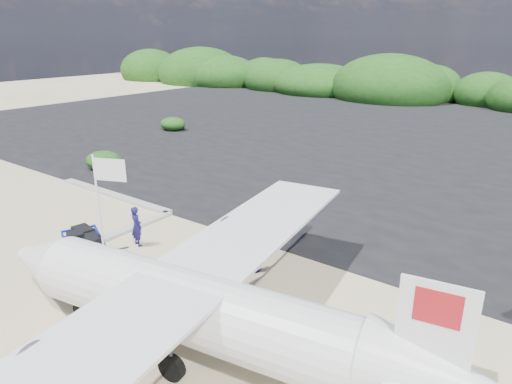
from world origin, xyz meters
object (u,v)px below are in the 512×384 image
flagpole (111,306)px  baggage_cart (87,266)px  crew_c (202,275)px  crew_a (137,226)px  aircraft_small (371,121)px  signboard (118,357)px  crew_b (252,251)px

flagpole → baggage_cart: bearing=159.1°
baggage_cart → crew_c: 5.43m
baggage_cart → crew_a: bearing=111.7°
crew_a → aircraft_small: (-3.96, 33.74, -0.88)m
signboard → crew_b: 6.33m
signboard → crew_a: 7.36m
crew_c → flagpole: bearing=71.3°
flagpole → signboard: 2.68m
signboard → baggage_cart: bearing=144.0°
flagpole → crew_b: flagpole is taller
signboard → crew_b: (-0.03, 6.28, 0.81)m
crew_c → crew_b: bearing=-67.5°
crew_a → crew_c: crew_c is taller
baggage_cart → flagpole: 3.35m
signboard → aircraft_small: size_ratio=0.27×
signboard → crew_c: crew_c is taller
baggage_cart → crew_a: 2.60m
baggage_cart → crew_a: size_ratio=1.56×
signboard → crew_c: size_ratio=0.96×
flagpole → aircraft_small: (-6.96, 37.37, 0.00)m
baggage_cart → flagpole: size_ratio=0.53×
signboard → crew_b: crew_b is taller
flagpole → crew_c: size_ratio=2.89×
aircraft_small → baggage_cart: bearing=71.6°
crew_a → flagpole: bearing=143.0°
signboard → crew_c: bearing=82.2°
flagpole → crew_a: flagpole is taller
crew_c → aircraft_small: 36.31m
flagpole → signboard: bearing=-32.5°
crew_a → crew_c: bearing=178.2°
crew_b → crew_c: crew_c is taller
signboard → crew_b: bearing=80.3°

